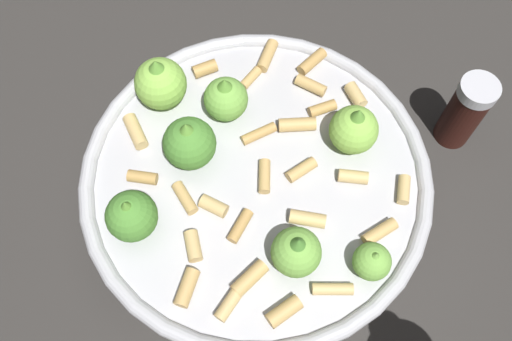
{
  "coord_description": "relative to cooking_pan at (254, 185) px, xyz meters",
  "views": [
    {
      "loc": [
        -0.06,
        -0.19,
        0.5
      ],
      "look_at": [
        0.0,
        0.0,
        0.08
      ],
      "focal_mm": 38.31,
      "sensor_mm": 36.0,
      "label": 1
    }
  ],
  "objects": [
    {
      "name": "cooking_pan",
      "position": [
        0.0,
        0.0,
        0.0
      ],
      "size": [
        0.31,
        0.31,
        0.12
      ],
      "color": "#B7B7BC",
      "rests_on": "ground"
    },
    {
      "name": "pepper_shaker",
      "position": [
        0.22,
        0.02,
        0.0
      ],
      "size": [
        0.04,
        0.04,
        0.09
      ],
      "color": "#33140F",
      "rests_on": "ground"
    },
    {
      "name": "ground_plane",
      "position": [
        0.0,
        -0.0,
        -0.04
      ],
      "size": [
        2.4,
        2.4,
        0.0
      ],
      "primitive_type": "plane",
      "color": "#2D2B28"
    }
  ]
}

